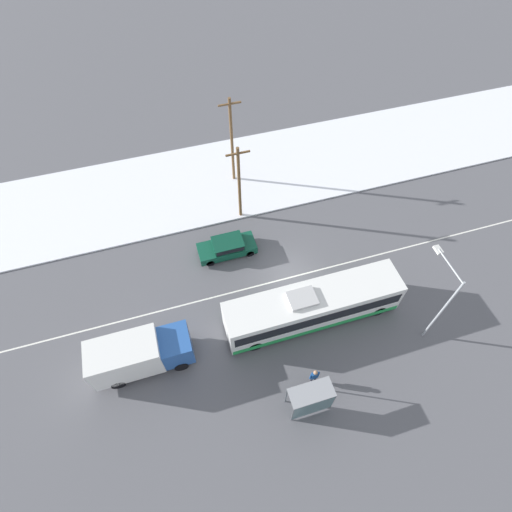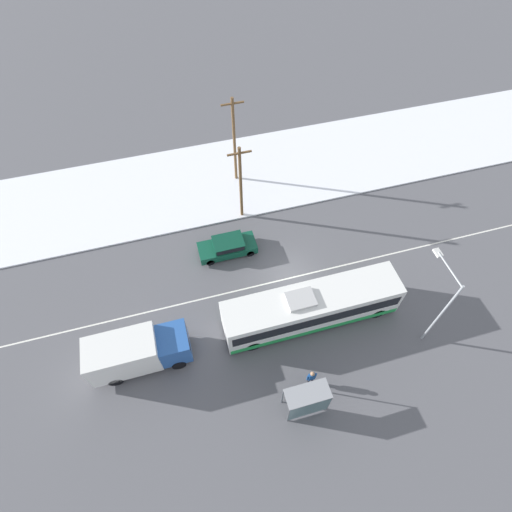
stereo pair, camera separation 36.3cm
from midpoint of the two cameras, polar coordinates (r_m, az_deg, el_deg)
The scene contains 11 objects.
ground_plane at distance 29.93m, azimuth 5.19°, elevation -3.17°, with size 120.00×120.00×0.00m, color #56565B.
snow_lot at distance 37.10m, azimuth -0.71°, elevation 11.74°, with size 80.00×10.11×0.12m.
lane_marking_center at distance 29.93m, azimuth 5.19°, elevation -3.17°, with size 60.00×0.12×0.00m.
city_bus at distance 27.10m, azimuth 8.30°, elevation -7.24°, with size 11.93×2.57×3.14m.
box_truck at distance 26.39m, azimuth -16.34°, elevation -13.00°, with size 6.21×2.30×2.95m.
sedan_car at distance 30.64m, azimuth -3.73°, elevation 1.44°, with size 4.44×1.80×1.39m.
pedestrian_at_stop at distance 25.68m, azimuth 8.36°, elevation -16.72°, with size 0.62×0.28×1.72m.
bus_shelter at distance 24.56m, azimuth 7.92°, elevation -19.95°, with size 2.59×1.20×2.40m.
streetlamp at distance 26.40m, azimuth 25.26°, elevation -5.56°, with size 0.36×2.85×6.75m.
utility_pole_roadside at distance 30.94m, azimuth -1.87°, elevation 10.41°, with size 1.80×0.24×7.06m.
utility_pole_snowlot at distance 33.92m, azimuth -2.80°, elevation 16.17°, with size 1.80×0.24×8.09m.
Camera 2 is at (-6.74, -14.78, 25.13)m, focal length 28.00 mm.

